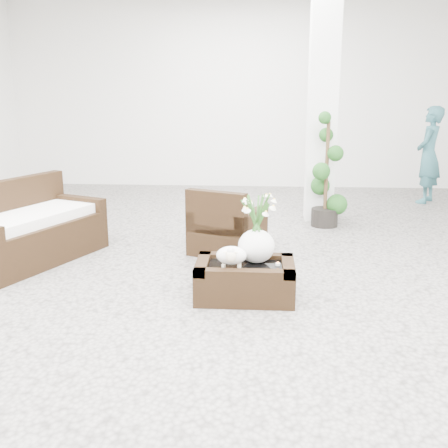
# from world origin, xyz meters

# --- Properties ---
(ground) EXTENTS (11.00, 11.00, 0.00)m
(ground) POSITION_xyz_m (0.00, 0.00, 0.00)
(ground) COLOR gray
(ground) RESTS_ON ground
(column) EXTENTS (0.40, 0.40, 3.50)m
(column) POSITION_xyz_m (1.20, 2.80, 1.75)
(column) COLOR white
(column) RESTS_ON ground
(coffee_table) EXTENTS (0.90, 0.60, 0.31)m
(coffee_table) POSITION_xyz_m (0.22, -0.42, 0.16)
(coffee_table) COLOR black
(coffee_table) RESTS_ON ground
(sheep_figurine) EXTENTS (0.28, 0.23, 0.21)m
(sheep_figurine) POSITION_xyz_m (0.10, -0.52, 0.42)
(sheep_figurine) COLOR white
(sheep_figurine) RESTS_ON coffee_table
(planter_narcissus) EXTENTS (0.44, 0.44, 0.80)m
(planter_narcissus) POSITION_xyz_m (0.32, -0.32, 0.71)
(planter_narcissus) COLOR white
(planter_narcissus) RESTS_ON coffee_table
(tealight) EXTENTS (0.04, 0.04, 0.03)m
(tealight) POSITION_xyz_m (0.52, -0.40, 0.33)
(tealight) COLOR white
(tealight) RESTS_ON coffee_table
(armchair) EXTENTS (0.95, 0.93, 0.78)m
(armchair) POSITION_xyz_m (-0.03, 1.01, 0.39)
(armchair) COLOR black
(armchair) RESTS_ON ground
(loveseat) EXTENTS (1.39, 1.85, 0.89)m
(loveseat) POSITION_xyz_m (-2.20, 0.54, 0.45)
(loveseat) COLOR black
(loveseat) RESTS_ON ground
(topiary) EXTENTS (0.41, 0.41, 1.56)m
(topiary) POSITION_xyz_m (1.25, 2.37, 0.78)
(topiary) COLOR #184215
(topiary) RESTS_ON ground
(shopper) EXTENTS (0.63, 0.70, 1.61)m
(shopper) POSITION_xyz_m (3.13, 4.13, 0.80)
(shopper) COLOR #2D5E66
(shopper) RESTS_ON ground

